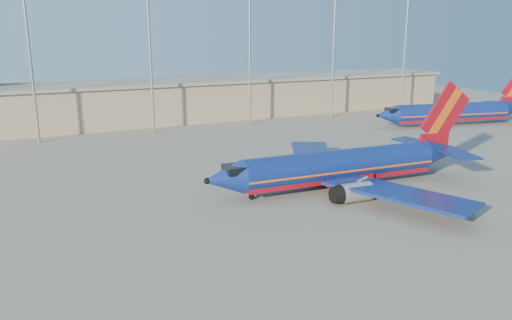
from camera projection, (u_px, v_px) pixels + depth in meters
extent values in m
plane|color=slate|center=(305.00, 200.00, 56.03)|extent=(220.00, 220.00, 0.00)
cube|color=gray|center=(206.00, 99.00, 109.77)|extent=(120.00, 15.00, 8.00)
cube|color=slate|center=(206.00, 80.00, 108.73)|extent=(122.00, 16.00, 0.60)
cylinder|color=gray|center=(30.00, 59.00, 81.92)|extent=(0.44, 0.44, 28.00)
cylinder|color=gray|center=(150.00, 57.00, 90.45)|extent=(0.44, 0.44, 28.00)
cylinder|color=gray|center=(250.00, 55.00, 98.99)|extent=(0.44, 0.44, 28.00)
cylinder|color=gray|center=(333.00, 53.00, 107.52)|extent=(0.44, 0.44, 28.00)
cylinder|color=gray|center=(405.00, 51.00, 116.05)|extent=(0.44, 0.44, 28.00)
cylinder|color=navy|center=(339.00, 166.00, 59.67)|extent=(24.96, 5.20, 3.82)
cube|color=maroon|center=(339.00, 173.00, 59.91)|extent=(24.92, 4.48, 1.34)
cube|color=#DA5412|center=(339.00, 168.00, 59.73)|extent=(24.97, 5.24, 0.23)
cone|color=navy|center=(224.00, 179.00, 54.17)|extent=(4.54, 4.06, 3.82)
cube|color=black|center=(236.00, 169.00, 54.43)|extent=(2.62, 2.82, 0.83)
cone|color=navy|center=(438.00, 151.00, 65.27)|extent=(5.58, 4.12, 3.82)
cube|color=maroon|center=(434.00, 141.00, 64.61)|extent=(4.36, 0.81, 2.27)
cube|color=maroon|center=(445.00, 113.00, 64.27)|extent=(7.59, 0.75, 8.24)
cube|color=#DA5412|center=(444.00, 113.00, 64.19)|extent=(5.06, 0.71, 6.46)
cube|color=navy|center=(418.00, 142.00, 68.11)|extent=(4.07, 7.01, 0.23)
cube|color=navy|center=(456.00, 153.00, 61.84)|extent=(4.72, 7.19, 0.23)
cube|color=navy|center=(313.00, 155.00, 68.59)|extent=(11.91, 16.60, 0.36)
cube|color=navy|center=(398.00, 193.00, 52.37)|extent=(10.51, 16.80, 0.36)
cube|color=maroon|center=(342.00, 176.00, 60.21)|extent=(6.41, 4.37, 1.03)
cylinder|color=gray|center=(308.00, 169.00, 64.39)|extent=(3.83, 2.37, 2.17)
cylinder|color=gray|center=(355.00, 192.00, 54.80)|extent=(3.83, 2.37, 2.17)
cylinder|color=gray|center=(252.00, 195.00, 55.93)|extent=(0.26, 0.26, 1.14)
cylinder|color=black|center=(252.00, 197.00, 55.99)|extent=(0.67, 0.29, 0.66)
cylinder|color=black|center=(337.00, 177.00, 63.23)|extent=(0.90, 0.62, 0.87)
cylinder|color=black|center=(362.00, 189.00, 58.44)|extent=(0.90, 0.62, 0.87)
cylinder|color=navy|center=(451.00, 112.00, 100.18)|extent=(24.32, 8.59, 3.71)
cube|color=maroon|center=(450.00, 117.00, 100.41)|extent=(24.18, 7.90, 1.30)
cube|color=#DA5412|center=(450.00, 114.00, 100.24)|extent=(24.33, 8.63, 0.22)
cone|color=navy|center=(387.00, 115.00, 96.81)|extent=(4.89, 4.50, 3.71)
cube|color=black|center=(393.00, 110.00, 96.88)|extent=(2.89, 3.05, 0.80)
cone|color=navy|center=(512.00, 108.00, 103.58)|extent=(5.87, 4.71, 3.71)
cube|color=maroon|center=(510.00, 102.00, 103.06)|extent=(4.24, 1.41, 2.21)
cube|color=navy|center=(499.00, 103.00, 106.55)|extent=(3.02, 6.43, 0.22)
cylinder|color=black|center=(449.00, 123.00, 100.74)|extent=(0.83, 0.83, 0.90)
cube|color=gold|center=(462.00, 209.00, 51.30)|extent=(2.05, 1.51, 0.87)
cube|color=black|center=(463.00, 204.00, 51.17)|extent=(1.10, 1.16, 0.31)
cylinder|color=black|center=(453.00, 211.00, 51.74)|extent=(0.48, 0.27, 0.45)
cylinder|color=black|center=(459.00, 214.00, 50.82)|extent=(0.48, 0.27, 0.45)
cylinder|color=black|center=(466.00, 210.00, 51.98)|extent=(0.48, 0.27, 0.45)
cylinder|color=black|center=(471.00, 214.00, 51.07)|extent=(0.48, 0.27, 0.45)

